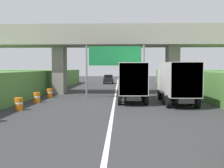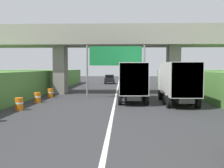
# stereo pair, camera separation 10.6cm
# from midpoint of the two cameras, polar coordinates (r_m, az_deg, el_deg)

# --- Properties ---
(lane_centre_stripe) EXTENTS (0.20, 92.02, 0.01)m
(lane_centre_stripe) POSITION_cam_midpoint_polar(r_m,az_deg,el_deg) (25.01, 0.79, -3.46)
(lane_centre_stripe) COLOR white
(lane_centre_stripe) RESTS_ON ground
(overpass_bridge) EXTENTS (40.00, 4.80, 7.75)m
(overpass_bridge) POSITION_cam_midpoint_polar(r_m,az_deg,el_deg) (31.46, 1.06, 8.59)
(overpass_bridge) COLOR gray
(overpass_bridge) RESTS_ON ground
(overhead_highway_sign) EXTENTS (5.88, 0.18, 5.25)m
(overhead_highway_sign) POSITION_cam_midpoint_polar(r_m,az_deg,el_deg) (26.79, 0.89, 5.27)
(overhead_highway_sign) COLOR slate
(overhead_highway_sign) RESTS_ON ground
(truck_silver) EXTENTS (2.44, 7.30, 3.44)m
(truck_silver) POSITION_cam_midpoint_polar(r_m,az_deg,el_deg) (23.96, 4.45, 0.86)
(truck_silver) COLOR black
(truck_silver) RESTS_ON ground
(truck_white) EXTENTS (2.44, 7.30, 3.44)m
(truck_white) POSITION_cam_midpoint_polar(r_m,az_deg,el_deg) (22.90, 13.79, 0.65)
(truck_white) COLOR black
(truck_white) RESTS_ON ground
(car_black) EXTENTS (1.86, 4.10, 1.72)m
(car_black) POSITION_cam_midpoint_polar(r_m,az_deg,el_deg) (51.35, -0.45, 1.02)
(car_black) COLOR black
(car_black) RESTS_ON ground
(car_orange) EXTENTS (1.86, 4.10, 1.72)m
(car_orange) POSITION_cam_midpoint_polar(r_m,az_deg,el_deg) (39.34, 3.46, 0.29)
(car_orange) COLOR orange
(car_orange) RESTS_ON ground
(construction_barrel_3) EXTENTS (0.57, 0.57, 0.90)m
(construction_barrel_3) POSITION_cam_midpoint_polar(r_m,az_deg,el_deg) (20.13, -18.97, -4.01)
(construction_barrel_3) COLOR orange
(construction_barrel_3) RESTS_ON ground
(construction_barrel_4) EXTENTS (0.57, 0.57, 0.90)m
(construction_barrel_4) POSITION_cam_midpoint_polar(r_m,az_deg,el_deg) (24.07, -15.43, -2.76)
(construction_barrel_4) COLOR orange
(construction_barrel_4) RESTS_ON ground
(construction_barrel_5) EXTENTS (0.57, 0.57, 0.90)m
(construction_barrel_5) POSITION_cam_midpoint_polar(r_m,az_deg,el_deg) (28.08, -12.83, -1.86)
(construction_barrel_5) COLOR orange
(construction_barrel_5) RESTS_ON ground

